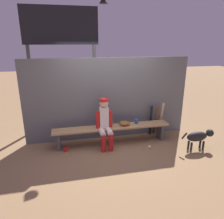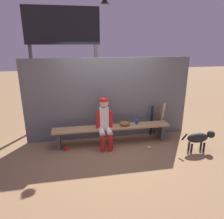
{
  "view_description": "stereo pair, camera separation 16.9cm",
  "coord_description": "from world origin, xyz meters",
  "px_view_note": "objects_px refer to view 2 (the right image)",
  "views": [
    {
      "loc": [
        -1.06,
        -4.79,
        2.51
      ],
      "look_at": [
        0.0,
        0.0,
        0.91
      ],
      "focal_mm": 33.81,
      "sensor_mm": 36.0,
      "label": 1
    },
    {
      "loc": [
        -0.89,
        -4.83,
        2.51
      ],
      "look_at": [
        0.0,
        0.0,
        0.91
      ],
      "focal_mm": 33.81,
      "sensor_mm": 36.0,
      "label": 2
    }
  ],
  "objects_px": {
    "bat_wood_natural": "(162,119)",
    "player_seated": "(105,121)",
    "dugout_bench": "(112,130)",
    "baseball_glove": "(125,123)",
    "scoreboard": "(65,39)",
    "bat_aluminum_black": "(152,121)",
    "baseball": "(149,147)",
    "cup_on_ground": "(65,148)",
    "dog": "(200,138)",
    "cup_on_bench": "(137,122)",
    "bat_wood_dark": "(157,121)"
  },
  "relations": [
    {
      "from": "player_seated",
      "to": "cup_on_bench",
      "type": "height_order",
      "value": "player_seated"
    },
    {
      "from": "bat_aluminum_black",
      "to": "cup_on_bench",
      "type": "distance_m",
      "value": 0.53
    },
    {
      "from": "dugout_bench",
      "to": "bat_aluminum_black",
      "type": "xyz_separation_m",
      "value": [
        1.15,
        0.28,
        0.06
      ]
    },
    {
      "from": "baseball_glove",
      "to": "cup_on_ground",
      "type": "bearing_deg",
      "value": -173.27
    },
    {
      "from": "baseball_glove",
      "to": "baseball",
      "type": "distance_m",
      "value": 0.85
    },
    {
      "from": "player_seated",
      "to": "cup_on_ground",
      "type": "distance_m",
      "value": 1.14
    },
    {
      "from": "cup_on_ground",
      "to": "cup_on_bench",
      "type": "height_order",
      "value": "cup_on_bench"
    },
    {
      "from": "bat_wood_natural",
      "to": "player_seated",
      "type": "bearing_deg",
      "value": -166.77
    },
    {
      "from": "dugout_bench",
      "to": "player_seated",
      "type": "height_order",
      "value": "player_seated"
    },
    {
      "from": "bat_aluminum_black",
      "to": "baseball",
      "type": "xyz_separation_m",
      "value": [
        -0.32,
        -0.75,
        -0.39
      ]
    },
    {
      "from": "bat_wood_natural",
      "to": "cup_on_bench",
      "type": "xyz_separation_m",
      "value": [
        -0.77,
        -0.2,
        0.05
      ]
    },
    {
      "from": "bat_wood_natural",
      "to": "dog",
      "type": "height_order",
      "value": "bat_wood_natural"
    },
    {
      "from": "bat_wood_natural",
      "to": "dog",
      "type": "xyz_separation_m",
      "value": [
        0.53,
        -1.03,
        -0.13
      ]
    },
    {
      "from": "bat_wood_dark",
      "to": "cup_on_bench",
      "type": "relative_size",
      "value": 7.86
    },
    {
      "from": "cup_on_ground",
      "to": "scoreboard",
      "type": "height_order",
      "value": "scoreboard"
    },
    {
      "from": "player_seated",
      "to": "baseball",
      "type": "xyz_separation_m",
      "value": [
        1.04,
        -0.36,
        -0.62
      ]
    },
    {
      "from": "bat_aluminum_black",
      "to": "bat_wood_natural",
      "type": "relative_size",
      "value": 0.9
    },
    {
      "from": "bat_wood_natural",
      "to": "scoreboard",
      "type": "distance_m",
      "value": 3.42
    },
    {
      "from": "baseball_glove",
      "to": "bat_wood_dark",
      "type": "xyz_separation_m",
      "value": [
        0.97,
        0.24,
        -0.09
      ]
    },
    {
      "from": "dugout_bench",
      "to": "bat_wood_dark",
      "type": "xyz_separation_m",
      "value": [
        1.3,
        0.24,
        0.06
      ]
    },
    {
      "from": "player_seated",
      "to": "bat_wood_natural",
      "type": "relative_size",
      "value": 1.28
    },
    {
      "from": "dugout_bench",
      "to": "dog",
      "type": "height_order",
      "value": "dog"
    },
    {
      "from": "dugout_bench",
      "to": "baseball_glove",
      "type": "height_order",
      "value": "baseball_glove"
    },
    {
      "from": "cup_on_ground",
      "to": "scoreboard",
      "type": "xyz_separation_m",
      "value": [
        0.12,
        1.51,
        2.5
      ]
    },
    {
      "from": "baseball",
      "to": "cup_on_bench",
      "type": "xyz_separation_m",
      "value": [
        -0.17,
        0.54,
        0.48
      ]
    },
    {
      "from": "baseball",
      "to": "dugout_bench",
      "type": "bearing_deg",
      "value": 150.88
    },
    {
      "from": "dugout_bench",
      "to": "bat_aluminum_black",
      "type": "distance_m",
      "value": 1.19
    },
    {
      "from": "dugout_bench",
      "to": "bat_wood_natural",
      "type": "height_order",
      "value": "bat_wood_natural"
    },
    {
      "from": "baseball_glove",
      "to": "cup_on_bench",
      "type": "bearing_deg",
      "value": 12.05
    },
    {
      "from": "bat_wood_natural",
      "to": "dugout_bench",
      "type": "bearing_deg",
      "value": -169.14
    },
    {
      "from": "bat_wood_dark",
      "to": "bat_wood_natural",
      "type": "xyz_separation_m",
      "value": [
        0.15,
        0.03,
        0.04
      ]
    },
    {
      "from": "bat_wood_dark",
      "to": "cup_on_ground",
      "type": "relative_size",
      "value": 7.86
    },
    {
      "from": "scoreboard",
      "to": "dog",
      "type": "xyz_separation_m",
      "value": [
        3.02,
        -2.09,
        -2.22
      ]
    },
    {
      "from": "bat_wood_natural",
      "to": "dog",
      "type": "distance_m",
      "value": 1.17
    },
    {
      "from": "cup_on_bench",
      "to": "dugout_bench",
      "type": "bearing_deg",
      "value": -173.74
    },
    {
      "from": "cup_on_bench",
      "to": "dog",
      "type": "distance_m",
      "value": 1.55
    },
    {
      "from": "baseball",
      "to": "scoreboard",
      "type": "distance_m",
      "value": 3.62
    },
    {
      "from": "scoreboard",
      "to": "cup_on_ground",
      "type": "bearing_deg",
      "value": -94.63
    },
    {
      "from": "dugout_bench",
      "to": "scoreboard",
      "type": "height_order",
      "value": "scoreboard"
    },
    {
      "from": "bat_wood_natural",
      "to": "dog",
      "type": "bearing_deg",
      "value": -63.04
    },
    {
      "from": "baseball_glove",
      "to": "bat_aluminum_black",
      "type": "xyz_separation_m",
      "value": [
        0.83,
        0.28,
        -0.1
      ]
    },
    {
      "from": "bat_aluminum_black",
      "to": "cup_on_ground",
      "type": "height_order",
      "value": "bat_aluminum_black"
    },
    {
      "from": "baseball",
      "to": "cup_on_bench",
      "type": "distance_m",
      "value": 0.74
    },
    {
      "from": "dog",
      "to": "player_seated",
      "type": "bearing_deg",
      "value": 163.44
    },
    {
      "from": "dog",
      "to": "bat_aluminum_black",
      "type": "bearing_deg",
      "value": 128.25
    },
    {
      "from": "player_seated",
      "to": "bat_aluminum_black",
      "type": "relative_size",
      "value": 1.42
    },
    {
      "from": "scoreboard",
      "to": "bat_wood_natural",
      "type": "bearing_deg",
      "value": -22.94
    },
    {
      "from": "bat_aluminum_black",
      "to": "dog",
      "type": "xyz_separation_m",
      "value": [
        0.82,
        -1.03,
        -0.09
      ]
    },
    {
      "from": "bat_wood_natural",
      "to": "cup_on_ground",
      "type": "xyz_separation_m",
      "value": [
        -2.62,
        -0.45,
        -0.41
      ]
    },
    {
      "from": "cup_on_bench",
      "to": "baseball_glove",
      "type": "bearing_deg",
      "value": -167.95
    }
  ]
}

